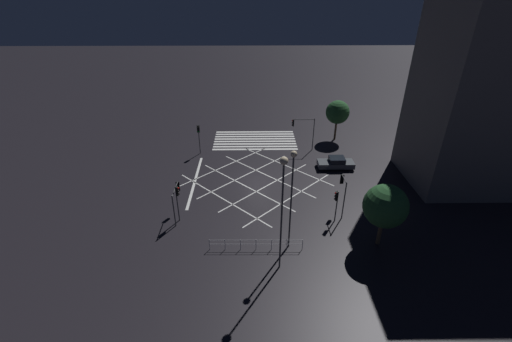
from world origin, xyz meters
The scene contains 14 objects.
ground_plane centered at (0.00, 0.00, 0.00)m, with size 200.00×200.00×0.00m, color black.
road_markings centered at (0.37, -8.21, 0.00)m, with size 17.66×23.87×0.01m.
traffic_light_se_cross centered at (7.36, -7.20, 2.88)m, with size 0.36×0.39×4.02m.
traffic_light_sw_main centered at (-6.29, -8.24, 3.34)m, with size 3.05×0.36×4.51m.
traffic_light_ne_main centered at (7.35, 7.54, 2.71)m, with size 0.39×0.36×3.79m.
traffic_light_nw_cross centered at (-8.18, 6.49, 2.93)m, with size 0.36×1.88×4.04m.
traffic_light_nw_main centered at (-7.32, 7.82, 2.36)m, with size 0.39×0.36×3.30m.
traffic_light_ne_cross centered at (7.63, 6.80, 2.48)m, with size 0.36×2.89×3.36m.
street_lamp_east centered at (-2.65, 11.36, 6.32)m, with size 0.51×0.51×9.08m.
street_lamp_west centered at (-1.68, 13.84, 7.24)m, with size 0.59×0.59×9.82m.
street_tree_near centered at (-10.46, 11.11, 3.91)m, with size 3.68×3.68×5.76m.
street_tree_far centered at (-11.65, -11.83, 4.10)m, with size 3.30×3.30×5.77m.
waiting_car centered at (-9.84, -2.94, 0.66)m, with size 4.39×1.83×1.40m.
pedestrian_railing centered at (0.16, 11.76, 0.67)m, with size 7.93×0.16×1.05m.
Camera 1 is at (0.47, 34.16, 19.84)m, focal length 24.00 mm.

